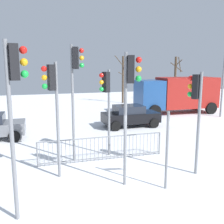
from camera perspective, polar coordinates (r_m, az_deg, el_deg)
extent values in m
plane|color=white|center=(9.59, 1.52, -15.33)|extent=(60.00, 60.00, 0.00)
cylinder|color=slate|center=(7.16, -21.31, -4.66)|extent=(0.11, 0.11, 4.77)
cube|color=black|center=(6.97, -20.95, 10.26)|extent=(0.29, 0.36, 0.90)
sphere|color=red|center=(7.02, -19.06, 12.82)|extent=(0.20, 0.20, 0.20)
sphere|color=orange|center=(7.01, -18.91, 10.38)|extent=(0.20, 0.20, 0.20)
sphere|color=green|center=(7.02, -18.77, 7.93)|extent=(0.20, 0.20, 0.20)
cylinder|color=slate|center=(11.13, -8.64, 1.65)|extent=(0.11, 0.11, 4.99)
cube|color=black|center=(10.98, -8.05, 11.73)|extent=(0.30, 0.37, 0.90)
sphere|color=red|center=(10.97, -6.76, 13.33)|extent=(0.20, 0.20, 0.20)
sphere|color=orange|center=(10.95, -6.73, 11.77)|extent=(0.20, 0.20, 0.20)
sphere|color=green|center=(10.95, -6.70, 10.20)|extent=(0.20, 0.20, 0.20)
cylinder|color=slate|center=(8.72, 2.96, -2.05)|extent=(0.11, 0.11, 4.57)
cube|color=black|center=(8.52, 4.20, 9.40)|extent=(0.31, 0.37, 0.90)
sphere|color=red|center=(8.53, 5.94, 11.39)|extent=(0.20, 0.20, 0.20)
sphere|color=orange|center=(8.53, 5.90, 9.38)|extent=(0.20, 0.20, 0.20)
sphere|color=green|center=(8.54, 5.86, 7.36)|extent=(0.20, 0.20, 0.20)
cylinder|color=slate|center=(9.58, -11.92, -2.03)|extent=(0.11, 0.11, 4.27)
cube|color=black|center=(9.33, -13.25, 7.44)|extent=(0.29, 0.36, 0.90)
sphere|color=red|center=(9.24, -14.82, 9.21)|extent=(0.20, 0.20, 0.20)
sphere|color=orange|center=(9.25, -14.73, 7.35)|extent=(0.20, 0.20, 0.20)
sphere|color=green|center=(9.27, -14.65, 5.50)|extent=(0.20, 0.20, 0.20)
cylinder|color=slate|center=(10.22, 18.58, -2.62)|extent=(0.11, 0.11, 3.91)
cube|color=black|center=(10.08, 18.20, 5.34)|extent=(0.39, 0.35, 0.90)
sphere|color=red|center=(10.18, 17.03, 7.14)|extent=(0.20, 0.20, 0.20)
sphere|color=orange|center=(10.20, 16.94, 5.46)|extent=(0.20, 0.20, 0.20)
sphere|color=green|center=(10.22, 16.85, 3.79)|extent=(0.20, 0.20, 0.20)
cylinder|color=slate|center=(11.76, -0.67, -0.31)|extent=(0.11, 0.11, 3.96)
cube|color=black|center=(11.48, -1.34, 6.63)|extent=(0.32, 0.38, 0.90)
sphere|color=red|center=(11.31, -2.36, 8.09)|extent=(0.20, 0.20, 0.20)
sphere|color=orange|center=(11.33, -2.35, 6.57)|extent=(0.20, 0.20, 0.20)
sphere|color=green|center=(11.35, -2.34, 5.06)|extent=(0.20, 0.20, 0.20)
cylinder|color=slate|center=(8.86, 12.04, -8.41)|extent=(0.09, 0.09, 2.68)
cube|color=white|center=(8.74, 14.73, -2.07)|extent=(0.70, 0.14, 0.22)
cube|color=slate|center=(11.30, -2.12, -5.60)|extent=(5.52, 0.04, 0.04)
cube|color=slate|center=(11.59, -2.09, -10.02)|extent=(5.52, 0.04, 0.04)
cylinder|color=slate|center=(11.13, -15.71, -9.08)|extent=(0.02, 0.02, 1.05)
cylinder|color=slate|center=(11.14, -14.79, -9.03)|extent=(0.02, 0.02, 1.05)
cylinder|color=slate|center=(11.14, -13.86, -8.98)|extent=(0.02, 0.02, 1.05)
cylinder|color=slate|center=(11.15, -12.94, -8.92)|extent=(0.02, 0.02, 1.05)
cylinder|color=slate|center=(11.16, -12.01, -8.87)|extent=(0.02, 0.02, 1.05)
cylinder|color=slate|center=(11.17, -11.09, -8.81)|extent=(0.02, 0.02, 1.05)
cylinder|color=slate|center=(11.19, -10.17, -8.75)|extent=(0.02, 0.02, 1.05)
cylinder|color=slate|center=(11.21, -9.26, -8.69)|extent=(0.02, 0.02, 1.05)
cylinder|color=slate|center=(11.23, -8.35, -8.62)|extent=(0.02, 0.02, 1.05)
cylinder|color=slate|center=(11.25, -7.44, -8.56)|extent=(0.02, 0.02, 1.05)
cylinder|color=slate|center=(11.28, -6.54, -8.49)|extent=(0.02, 0.02, 1.05)
cylinder|color=slate|center=(11.31, -5.64, -8.42)|extent=(0.02, 0.02, 1.05)
cylinder|color=slate|center=(11.34, -4.74, -8.35)|extent=(0.02, 0.02, 1.05)
cylinder|color=slate|center=(11.38, -3.86, -8.27)|extent=(0.02, 0.02, 1.05)
cylinder|color=slate|center=(11.42, -2.98, -8.20)|extent=(0.02, 0.02, 1.05)
cylinder|color=slate|center=(11.46, -2.10, -8.13)|extent=(0.02, 0.02, 1.05)
cylinder|color=slate|center=(11.50, -1.23, -8.05)|extent=(0.02, 0.02, 1.05)
cylinder|color=slate|center=(11.55, -0.37, -7.97)|extent=(0.02, 0.02, 1.05)
cylinder|color=slate|center=(11.59, 0.48, -7.89)|extent=(0.02, 0.02, 1.05)
cylinder|color=slate|center=(11.65, 1.33, -7.81)|extent=(0.02, 0.02, 1.05)
cylinder|color=slate|center=(11.70, 2.17, -7.73)|extent=(0.02, 0.02, 1.05)
cylinder|color=slate|center=(11.75, 3.00, -7.65)|extent=(0.02, 0.02, 1.05)
cylinder|color=slate|center=(11.81, 3.82, -7.57)|extent=(0.02, 0.02, 1.05)
cylinder|color=slate|center=(11.87, 4.63, -7.48)|extent=(0.02, 0.02, 1.05)
cylinder|color=slate|center=(11.94, 5.43, -7.40)|extent=(0.02, 0.02, 1.05)
cylinder|color=slate|center=(12.00, 6.23, -7.31)|extent=(0.02, 0.02, 1.05)
cylinder|color=slate|center=(12.07, 7.02, -7.23)|extent=(0.02, 0.02, 1.05)
cylinder|color=slate|center=(12.14, 7.79, -7.14)|extent=(0.02, 0.02, 1.05)
cylinder|color=slate|center=(12.21, 8.56, -7.06)|extent=(0.02, 0.02, 1.05)
cylinder|color=slate|center=(12.29, 9.32, -6.97)|extent=(0.02, 0.02, 1.05)
cylinder|color=slate|center=(12.36, 10.07, -6.89)|extent=(0.02, 0.02, 1.05)
cylinder|color=slate|center=(11.13, -16.18, -9.10)|extent=(0.06, 0.06, 1.05)
cylinder|color=slate|center=(12.40, 10.44, -6.84)|extent=(0.06, 0.06, 1.05)
cube|color=black|center=(17.63, 4.13, -1.16)|extent=(3.82, 1.76, 0.65)
cube|color=#1E232D|center=(17.48, 3.70, 0.58)|extent=(1.92, 1.53, 0.55)
cylinder|color=black|center=(18.98, 6.98, -1.38)|extent=(0.64, 0.23, 0.64)
cylinder|color=black|center=(17.48, 9.27, -2.46)|extent=(0.64, 0.23, 0.64)
cylinder|color=black|center=(18.05, -0.86, -1.91)|extent=(0.64, 0.23, 0.64)
cylinder|color=black|center=(16.47, 0.83, -3.11)|extent=(0.64, 0.23, 0.64)
cylinder|color=black|center=(16.73, -20.34, -3.56)|extent=(0.64, 0.23, 0.64)
cylinder|color=black|center=(15.09, -20.79, -5.06)|extent=(0.64, 0.23, 0.64)
cube|color=maroon|center=(23.61, 16.19, 4.22)|extent=(5.06, 2.52, 2.60)
cube|color=navy|center=(21.99, 8.23, 3.83)|extent=(2.05, 2.35, 2.40)
cylinder|color=black|center=(21.07, 9.44, 0.22)|extent=(1.01, 0.32, 1.00)
cylinder|color=black|center=(23.24, 6.98, 1.23)|extent=(1.01, 0.32, 1.00)
cylinder|color=black|center=(23.73, 21.05, 0.79)|extent=(1.01, 0.32, 1.00)
cylinder|color=black|center=(25.68, 17.91, 1.66)|extent=(1.01, 0.32, 1.00)
cylinder|color=slate|center=(22.41, 23.51, 8.98)|extent=(0.14, 0.14, 7.90)
cylinder|color=#473828|center=(28.52, 2.41, 7.12)|extent=(0.22, 0.22, 5.10)
cylinder|color=#473828|center=(27.99, 2.47, 8.19)|extent=(1.03, 0.36, 0.65)
cylinder|color=#473828|center=(28.29, 3.67, 9.94)|extent=(0.85, 1.10, 1.58)
cylinder|color=#473828|center=(28.29, 3.06, 10.08)|extent=(0.63, 0.55, 0.89)
cylinder|color=#473828|center=(28.05, 1.54, 11.29)|extent=(0.63, 1.18, 1.13)
cylinder|color=#473828|center=(30.79, 13.77, 7.06)|extent=(0.27, 0.27, 5.09)
cylinder|color=#473828|center=(31.12, 14.50, 10.48)|extent=(0.43, 0.99, 0.79)
cylinder|color=#473828|center=(30.60, 14.74, 10.06)|extent=(0.83, 0.73, 1.73)
cylinder|color=#473828|center=(30.09, 14.06, 9.62)|extent=(1.31, 0.61, 1.06)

